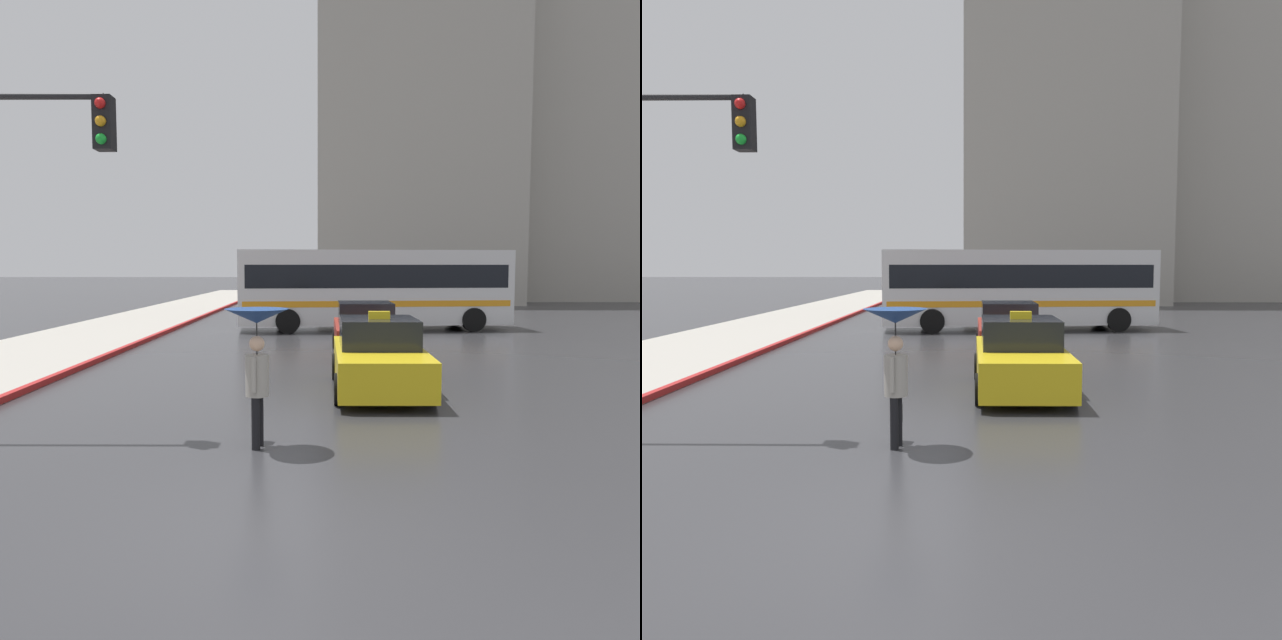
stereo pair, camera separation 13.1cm
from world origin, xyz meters
TOP-DOWN VIEW (x-y plane):
  - ground_plane at (0.00, 0.00)m, footprint 300.00×300.00m
  - taxi at (1.76, 7.24)m, footprint 1.91×4.31m
  - sedan_red at (1.85, 12.77)m, footprint 1.91×4.44m
  - city_bus at (2.65, 19.91)m, footprint 11.17×3.59m
  - pedestrian_with_umbrella at (-0.34, 3.09)m, footprint 0.91×0.91m
  - building_tower_near at (7.09, 41.15)m, footprint 13.73×11.91m
  - building_tower_far at (19.19, 44.06)m, footprint 15.14×8.31m

SIDE VIEW (x-z plane):
  - ground_plane at x=0.00m, z-range 0.00..0.00m
  - taxi at x=1.76m, z-range -0.15..1.52m
  - sedan_red at x=1.85m, z-range -0.07..1.46m
  - pedestrian_with_umbrella at x=-0.34m, z-range 0.52..2.51m
  - city_bus at x=2.65m, z-range 0.18..3.43m
  - building_tower_near at x=7.09m, z-range 0.00..25.65m
  - building_tower_far at x=19.19m, z-range 0.00..26.28m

